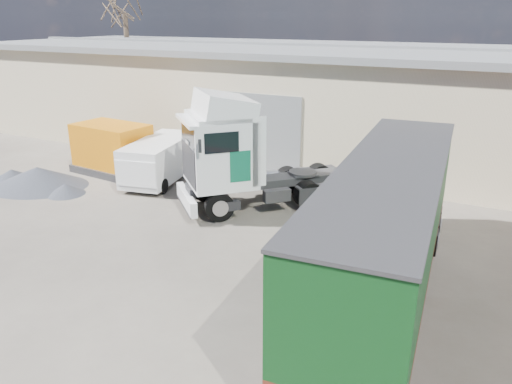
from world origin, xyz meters
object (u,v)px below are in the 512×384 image
at_px(tractor_unit, 242,159).
at_px(panel_van, 158,161).
at_px(box_trailer, 389,217).
at_px(orange_skip, 113,152).

bearing_deg(tractor_unit, panel_van, -147.95).
height_order(box_trailer, orange_skip, box_trailer).
bearing_deg(tractor_unit, orange_skip, -145.21).
bearing_deg(panel_van, orange_skip, 164.23).
relative_size(tractor_unit, box_trailer, 0.58).
distance_m(tractor_unit, panel_van, 4.84).
xyz_separation_m(tractor_unit, orange_skip, (-7.39, 1.16, -0.88)).
bearing_deg(box_trailer, orange_skip, 154.97).
bearing_deg(box_trailer, panel_van, 151.27).
xyz_separation_m(tractor_unit, box_trailer, (6.24, -3.92, 0.33)).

